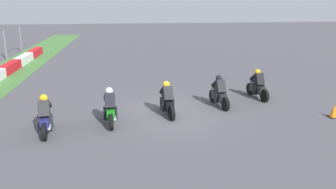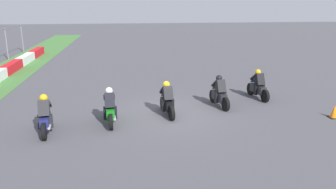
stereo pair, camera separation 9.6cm
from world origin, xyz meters
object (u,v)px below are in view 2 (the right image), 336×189
(rider_lane_a, at_px, (258,87))
(rider_lane_e, at_px, (45,117))
(traffic_cone, at_px, (334,112))
(rider_lane_c, at_px, (167,101))
(rider_lane_b, at_px, (219,94))
(rider_lane_d, at_px, (110,109))

(rider_lane_a, xyz_separation_m, rider_lane_e, (-3.44, 9.78, 0.00))
(traffic_cone, bearing_deg, rider_lane_a, 33.64)
(rider_lane_c, distance_m, rider_lane_e, 5.05)
(rider_lane_b, bearing_deg, rider_lane_c, 99.93)
(rider_lane_e, bearing_deg, rider_lane_c, -80.13)
(rider_lane_a, height_order, traffic_cone, rider_lane_a)
(rider_lane_a, distance_m, rider_lane_b, 2.57)
(rider_lane_a, height_order, rider_lane_b, same)
(rider_lane_b, bearing_deg, rider_lane_e, 98.41)
(rider_lane_d, xyz_separation_m, rider_lane_e, (-0.71, 2.39, 0.00))
(rider_lane_b, bearing_deg, rider_lane_a, -74.61)
(rider_lane_d, height_order, traffic_cone, rider_lane_d)
(rider_lane_b, height_order, rider_lane_c, same)
(rider_lane_a, bearing_deg, rider_lane_b, 105.91)
(rider_lane_e, bearing_deg, rider_lane_d, -80.33)
(rider_lane_b, height_order, rider_lane_d, same)
(rider_lane_a, relative_size, rider_lane_c, 1.00)
(rider_lane_d, bearing_deg, rider_lane_a, -74.39)
(rider_lane_b, height_order, traffic_cone, rider_lane_b)
(rider_lane_e, bearing_deg, rider_lane_b, -79.31)
(rider_lane_b, xyz_separation_m, rider_lane_e, (-2.37, 7.44, 0.00))
(rider_lane_c, height_order, rider_lane_e, same)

